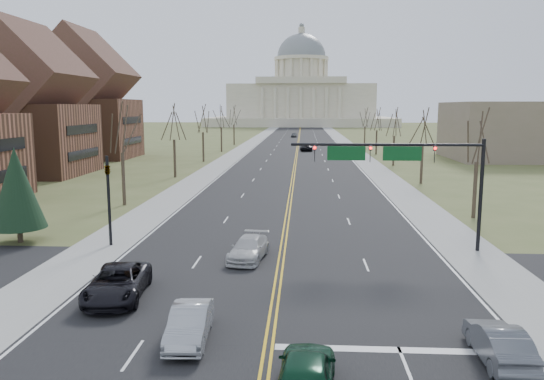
# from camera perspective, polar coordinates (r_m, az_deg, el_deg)

# --- Properties ---
(ground) EXTENTS (600.00, 600.00, 0.00)m
(ground) POSITION_cam_1_polar(r_m,az_deg,el_deg) (22.20, -0.21, -15.41)
(ground) COLOR #4C562B
(ground) RESTS_ON ground
(road) EXTENTS (20.00, 380.00, 0.01)m
(road) POSITION_cam_1_polar(r_m,az_deg,el_deg) (130.51, 2.81, 4.90)
(road) COLOR black
(road) RESTS_ON ground
(cross_road) EXTENTS (120.00, 14.00, 0.01)m
(cross_road) POSITION_cam_1_polar(r_m,az_deg,el_deg) (27.77, 0.57, -10.30)
(cross_road) COLOR black
(cross_road) RESTS_ON ground
(sidewalk_left) EXTENTS (4.00, 380.00, 0.03)m
(sidewalk_left) POSITION_cam_1_polar(r_m,az_deg,el_deg) (131.18, -2.46, 4.92)
(sidewalk_left) COLOR gray
(sidewalk_left) RESTS_ON ground
(sidewalk_right) EXTENTS (4.00, 380.00, 0.03)m
(sidewalk_right) POSITION_cam_1_polar(r_m,az_deg,el_deg) (130.95, 8.08, 4.84)
(sidewalk_right) COLOR gray
(sidewalk_right) RESTS_ON ground
(center_line) EXTENTS (0.42, 380.00, 0.01)m
(center_line) POSITION_cam_1_polar(r_m,az_deg,el_deg) (130.51, 2.81, 4.90)
(center_line) COLOR gold
(center_line) RESTS_ON road
(edge_line_left) EXTENTS (0.15, 380.00, 0.01)m
(edge_line_left) POSITION_cam_1_polar(r_m,az_deg,el_deg) (130.97, -1.50, 4.92)
(edge_line_left) COLOR silver
(edge_line_left) RESTS_ON road
(edge_line_right) EXTENTS (0.15, 380.00, 0.01)m
(edge_line_right) POSITION_cam_1_polar(r_m,az_deg,el_deg) (130.79, 7.12, 4.85)
(edge_line_right) COLOR silver
(edge_line_right) RESTS_ON road
(stop_bar) EXTENTS (9.50, 0.50, 0.01)m
(stop_bar) POSITION_cam_1_polar(r_m,az_deg,el_deg) (21.58, 13.56, -16.38)
(stop_bar) COLOR silver
(stop_bar) RESTS_ON road
(capitol) EXTENTS (90.00, 60.00, 50.00)m
(capitol) POSITION_cam_1_polar(r_m,az_deg,el_deg) (270.15, 3.14, 9.98)
(capitol) COLOR beige
(capitol) RESTS_ON ground
(signal_mast) EXTENTS (12.12, 0.44, 7.20)m
(signal_mast) POSITION_cam_1_polar(r_m,az_deg,el_deg) (34.41, 13.71, 3.02)
(signal_mast) COLOR black
(signal_mast) RESTS_ON ground
(signal_left) EXTENTS (0.32, 0.36, 6.00)m
(signal_left) POSITION_cam_1_polar(r_m,az_deg,el_deg) (36.43, -17.19, -0.05)
(signal_left) COLOR black
(signal_left) RESTS_ON ground
(tree_r_0) EXTENTS (3.74, 3.74, 8.50)m
(tree_r_0) POSITION_cam_1_polar(r_m,az_deg,el_deg) (46.50, 21.27, 5.12)
(tree_r_0) COLOR #392F22
(tree_r_0) RESTS_ON ground
(tree_l_0) EXTENTS (3.96, 3.96, 9.00)m
(tree_l_0) POSITION_cam_1_polar(r_m,az_deg,el_deg) (51.07, -15.90, 6.11)
(tree_l_0) COLOR #392F22
(tree_l_0) RESTS_ON ground
(tree_r_1) EXTENTS (3.74, 3.74, 8.50)m
(tree_r_1) POSITION_cam_1_polar(r_m,az_deg,el_deg) (65.80, 15.95, 6.32)
(tree_r_1) COLOR #392F22
(tree_r_1) RESTS_ON ground
(tree_l_1) EXTENTS (3.96, 3.96, 9.00)m
(tree_l_1) POSITION_cam_1_polar(r_m,az_deg,el_deg) (70.25, -10.52, 6.97)
(tree_l_1) COLOR #392F22
(tree_l_1) RESTS_ON ground
(tree_r_2) EXTENTS (3.74, 3.74, 8.50)m
(tree_r_2) POSITION_cam_1_polar(r_m,az_deg,el_deg) (85.42, 13.05, 6.95)
(tree_r_2) COLOR #392F22
(tree_r_2) RESTS_ON ground
(tree_l_2) EXTENTS (3.96, 3.96, 9.00)m
(tree_l_2) POSITION_cam_1_polar(r_m,az_deg,el_deg) (89.79, -7.46, 7.44)
(tree_l_2) COLOR #392F22
(tree_l_2) RESTS_ON ground
(tree_r_3) EXTENTS (3.74, 3.74, 8.50)m
(tree_r_3) POSITION_cam_1_polar(r_m,az_deg,el_deg) (105.19, 11.23, 7.34)
(tree_r_3) COLOR #392F22
(tree_r_3) RESTS_ON ground
(tree_l_3) EXTENTS (3.96, 3.96, 9.00)m
(tree_l_3) POSITION_cam_1_polar(r_m,az_deg,el_deg) (109.50, -5.50, 7.73)
(tree_l_3) COLOR #392F22
(tree_l_3) RESTS_ON ground
(tree_r_4) EXTENTS (3.74, 3.74, 8.50)m
(tree_r_4) POSITION_cam_1_polar(r_m,az_deg,el_deg) (125.03, 9.99, 7.60)
(tree_r_4) COLOR #392F22
(tree_r_4) RESTS_ON ground
(tree_l_4) EXTENTS (3.96, 3.96, 9.00)m
(tree_l_4) POSITION_cam_1_polar(r_m,az_deg,el_deg) (129.30, -4.13, 7.92)
(tree_l_4) COLOR #392F22
(tree_l_4) RESTS_ON ground
(conifer_l) EXTENTS (3.64, 3.64, 6.50)m
(conifer_l) POSITION_cam_1_polar(r_m,az_deg,el_deg) (39.61, -25.78, 0.19)
(conifer_l) COLOR #392F22
(conifer_l) RESTS_ON ground
(bldg_left_mid) EXTENTS (15.10, 14.28, 20.75)m
(bldg_left_mid) POSITION_cam_1_polar(r_m,az_deg,el_deg) (79.47, -24.84, 7.67)
(bldg_left_mid) COLOR brown
(bldg_left_mid) RESTS_ON ground
(bldg_left_far) EXTENTS (17.10, 14.28, 23.25)m
(bldg_left_far) POSITION_cam_1_polar(r_m,az_deg,el_deg) (102.04, -19.50, 8.64)
(bldg_left_far) COLOR brown
(bldg_left_far) RESTS_ON ground
(bldg_right_mass) EXTENTS (25.00, 20.00, 10.00)m
(bldg_right_mass) POSITION_cam_1_polar(r_m,az_deg,el_deg) (103.78, 25.41, 5.78)
(bldg_right_mass) COLOR #726551
(bldg_right_mass) RESTS_ON ground
(car_nb_inner_lead) EXTENTS (2.17, 4.73, 1.57)m
(car_nb_inner_lead) POSITION_cam_1_polar(r_m,az_deg,el_deg) (17.78, 3.67, -19.11)
(car_nb_inner_lead) COLOR #0C3520
(car_nb_inner_lead) RESTS_ON road
(car_nb_outer_lead) EXTENTS (1.48, 4.19, 1.38)m
(car_nb_outer_lead) POSITION_cam_1_polar(r_m,az_deg,el_deg) (21.58, 23.22, -14.87)
(car_nb_outer_lead) COLOR #575A5F
(car_nb_outer_lead) RESTS_ON road
(car_sb_inner_lead) EXTENTS (1.68, 4.25, 1.38)m
(car_sb_inner_lead) POSITION_cam_1_polar(r_m,az_deg,el_deg) (21.76, -8.86, -14.04)
(car_sb_inner_lead) COLOR #979A9E
(car_sb_inner_lead) RESTS_ON road
(car_sb_outer_lead) EXTENTS (3.10, 5.72, 1.52)m
(car_sb_outer_lead) POSITION_cam_1_polar(r_m,az_deg,el_deg) (26.95, -16.29, -9.55)
(car_sb_outer_lead) COLOR black
(car_sb_outer_lead) RESTS_ON road
(car_sb_inner_second) EXTENTS (2.51, 4.85, 1.35)m
(car_sb_inner_second) POSITION_cam_1_polar(r_m,az_deg,el_deg) (32.26, -2.52, -6.30)
(car_sb_inner_second) COLOR #BABABA
(car_sb_inner_second) RESTS_ON road
(car_far_nb) EXTENTS (2.67, 5.09, 1.37)m
(car_far_nb) POSITION_cam_1_polar(r_m,az_deg,el_deg) (111.54, 3.68, 4.56)
(car_far_nb) COLOR black
(car_far_nb) RESTS_ON road
(car_far_sb) EXTENTS (1.94, 4.11, 1.36)m
(car_far_sb) POSITION_cam_1_polar(r_m,az_deg,el_deg) (161.90, 2.38, 5.92)
(car_far_sb) COLOR #4D5155
(car_far_sb) RESTS_ON road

